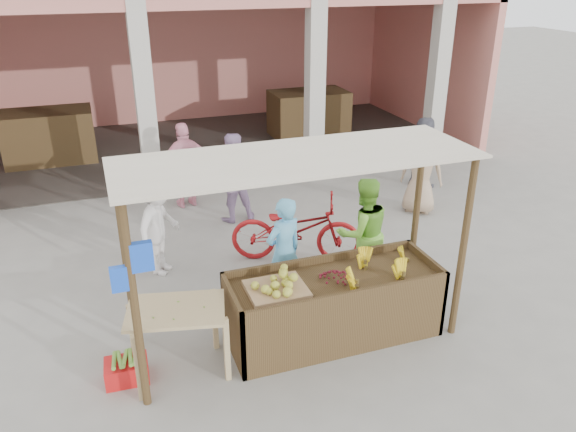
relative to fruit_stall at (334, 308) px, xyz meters
name	(u,v)px	position (x,y,z in m)	size (l,w,h in m)	color
ground	(295,343)	(-0.50, 0.00, -0.40)	(60.00, 60.00, 0.00)	slate
market_building	(171,35)	(-0.45, 8.93, 2.30)	(14.40, 6.40, 4.20)	#C77568
fruit_stall	(334,308)	(0.00, 0.00, 0.00)	(2.60, 0.95, 0.80)	#4B371E
stall_awning	(293,193)	(-0.51, 0.06, 1.58)	(4.09, 1.35, 2.39)	#4B371E
banana_heap	(381,267)	(0.59, -0.06, 0.49)	(1.04, 0.57, 0.19)	gold
melon_tray	(277,285)	(-0.75, -0.02, 0.49)	(0.68, 0.59, 0.19)	#A47F55
berry_heap	(335,275)	(0.00, -0.01, 0.47)	(0.43, 0.35, 0.14)	maroon
side_table	(177,320)	(-1.92, -0.07, 0.31)	(1.19, 0.92, 0.86)	tan
papaya_pile	(175,301)	(-1.92, -0.07, 0.56)	(0.70, 0.40, 0.20)	#3F7F29
red_crate	(127,371)	(-2.51, 0.00, -0.28)	(0.47, 0.34, 0.24)	red
plantain_bundle	(125,359)	(-2.51, 0.00, -0.12)	(0.39, 0.27, 0.08)	#609134
produce_sacks	(334,160)	(2.41, 5.44, -0.07)	(0.86, 0.81, 0.65)	maroon
vendor_blue	(284,249)	(-0.33, 0.92, 0.43)	(0.62, 0.46, 1.66)	#61BCEC
vendor_green	(363,230)	(0.88, 1.01, 0.46)	(0.83, 0.48, 1.73)	#78C639
motorcycle	(296,228)	(0.24, 2.01, 0.15)	(2.11, 0.73, 1.10)	maroon
shopper_a	(159,222)	(-1.78, 2.32, 0.43)	(1.07, 0.54, 1.67)	silver
shopper_b	(185,162)	(-0.96, 4.76, 0.47)	(1.02, 0.54, 1.74)	pink
shopper_c	(422,167)	(3.08, 3.03, 0.49)	(0.85, 0.56, 1.77)	tan
shopper_d	(423,150)	(3.86, 4.21, 0.37)	(1.43, 0.59, 1.55)	#51525F
shopper_f	(232,174)	(-0.30, 3.83, 0.49)	(0.87, 0.50, 1.77)	#9D7FA7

